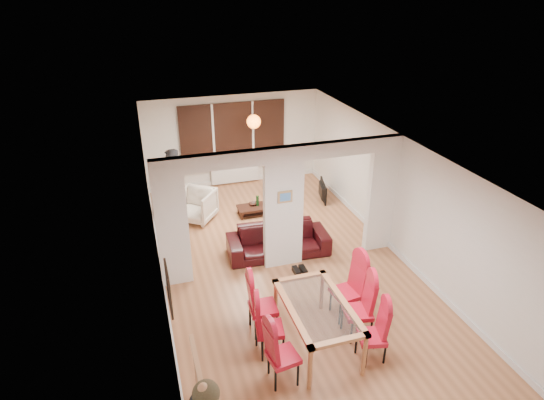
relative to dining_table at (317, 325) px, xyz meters
name	(u,v)px	position (x,y,z in m)	size (l,w,h in m)	color
floor	(283,263)	(0.24, 2.42, -0.40)	(5.00, 9.00, 0.01)	#AD6E45
room_walls	(283,208)	(0.24, 2.42, 0.90)	(5.00, 9.00, 2.60)	silver
divider_wall	(283,208)	(0.24, 2.42, 0.90)	(5.00, 0.18, 2.60)	white
bay_window_blinds	(233,134)	(0.24, 6.86, 1.10)	(3.00, 0.08, 1.80)	black
radiator	(235,174)	(0.24, 6.82, -0.10)	(1.40, 0.08, 0.50)	white
pendant_light	(254,122)	(0.54, 5.72, 1.75)	(0.36, 0.36, 0.36)	orange
stair_newel	(199,385)	(-2.01, -0.78, 0.15)	(0.40, 1.20, 1.10)	tan
wall_poster	(169,289)	(-2.23, 0.02, 1.20)	(0.04, 0.52, 0.67)	gray
pillar_photo	(285,197)	(0.24, 2.32, 1.20)	(0.30, 0.03, 0.25)	#4C8CD8
dining_table	(317,325)	(0.00, 0.00, 0.00)	(0.97, 1.72, 0.81)	#A8673E
dining_chair_la	(283,352)	(-0.75, -0.54, 0.13)	(0.42, 0.42, 1.06)	#B11227
dining_chair_lb	(270,325)	(-0.77, 0.08, 0.13)	(0.43, 0.43, 1.07)	#B11227
dining_chair_lc	(263,304)	(-0.73, 0.58, 0.16)	(0.45, 0.45, 1.12)	#B11227
dining_chair_ra	(372,333)	(0.70, -0.54, 0.10)	(0.40, 0.40, 1.01)	#B11227
dining_chair_rb	(358,308)	(0.73, 0.02, 0.15)	(0.44, 0.44, 1.10)	#B11227
dining_chair_rc	(347,288)	(0.76, 0.51, 0.18)	(0.47, 0.47, 1.17)	#B11227
sofa	(278,241)	(0.27, 2.81, -0.08)	(2.18, 0.85, 0.64)	black
armchair	(196,205)	(-1.20, 4.92, -0.01)	(0.84, 0.86, 0.78)	beige
person	(173,185)	(-1.69, 5.15, 0.51)	(0.44, 0.66, 1.82)	black
television	(320,191)	(2.20, 5.09, -0.15)	(0.11, 0.87, 0.50)	black
coffee_table	(257,210)	(0.32, 4.76, -0.29)	(0.97, 0.49, 0.22)	black
bottle	(257,200)	(0.35, 4.78, -0.03)	(0.07, 0.07, 0.29)	#143F19
bowl	(253,204)	(0.26, 4.86, -0.15)	(0.21, 0.21, 0.05)	black
shoes	(300,270)	(0.46, 1.98, -0.35)	(0.25, 0.28, 0.11)	black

